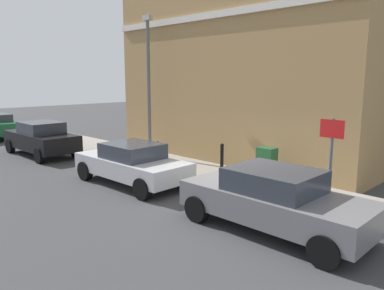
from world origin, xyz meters
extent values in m
plane|color=#38383A|center=(0.00, 0.00, 0.00)|extent=(80.00, 80.00, 0.00)
cube|color=gray|center=(1.97, 6.00, 0.07)|extent=(2.45, 30.00, 0.15)
cube|color=#9E7A4C|center=(6.91, 3.59, 4.76)|extent=(7.42, 11.18, 9.53)
cube|color=silver|center=(3.16, 3.59, 5.66)|extent=(0.12, 11.18, 0.24)
cube|color=slate|center=(-0.49, -1.63, 0.62)|extent=(1.76, 4.30, 0.61)
cube|color=#2D333D|center=(-0.49, -1.61, 1.17)|extent=(1.54, 1.91, 0.51)
cylinder|color=black|center=(-1.32, -0.04, 0.32)|extent=(0.22, 0.64, 0.64)
cylinder|color=black|center=(0.33, -0.03, 0.32)|extent=(0.22, 0.64, 0.64)
cylinder|color=black|center=(-1.31, -3.23, 0.32)|extent=(0.22, 0.64, 0.64)
cylinder|color=black|center=(0.34, -3.22, 0.32)|extent=(0.22, 0.64, 0.64)
cube|color=#B7B7BC|center=(-0.48, 3.73, 0.60)|extent=(1.79, 4.18, 0.56)
cube|color=#2D333D|center=(-0.48, 3.65, 1.10)|extent=(1.53, 1.78, 0.50)
cylinder|color=black|center=(-1.31, 5.23, 0.32)|extent=(0.24, 0.65, 0.64)
cylinder|color=black|center=(0.28, 5.27, 0.32)|extent=(0.24, 0.65, 0.64)
cylinder|color=black|center=(-1.24, 2.19, 0.32)|extent=(0.24, 0.65, 0.64)
cylinder|color=black|center=(0.35, 2.22, 0.32)|extent=(0.24, 0.65, 0.64)
cube|color=black|center=(-0.54, 10.37, 0.67)|extent=(1.72, 4.22, 0.69)
cube|color=#2D333D|center=(-0.54, 10.30, 1.25)|extent=(1.50, 1.83, 0.50)
cylinder|color=black|center=(-1.35, 11.92, 0.32)|extent=(0.23, 0.64, 0.64)
cylinder|color=black|center=(0.24, 11.94, 0.32)|extent=(0.23, 0.64, 0.64)
cylinder|color=black|center=(-1.33, 8.81, 0.32)|extent=(0.23, 0.64, 0.64)
cylinder|color=black|center=(0.26, 8.83, 0.32)|extent=(0.23, 0.64, 0.64)
cylinder|color=black|center=(0.37, 15.63, 0.32)|extent=(0.22, 0.64, 0.64)
cube|color=#1E4C28|center=(2.16, 0.35, 0.72)|extent=(0.40, 0.55, 1.15)
cube|color=#333333|center=(2.16, 0.35, 0.19)|extent=(0.46, 0.61, 0.08)
cylinder|color=black|center=(2.26, 2.24, 0.62)|extent=(0.12, 0.12, 0.95)
sphere|color=black|center=(2.26, 2.24, 1.12)|extent=(0.14, 0.14, 0.14)
cylinder|color=black|center=(1.00, 4.19, 0.62)|extent=(0.12, 0.12, 0.95)
sphere|color=black|center=(1.00, 4.19, 1.12)|extent=(0.14, 0.14, 0.14)
cylinder|color=#59595B|center=(1.22, -2.09, 1.30)|extent=(0.08, 0.08, 2.30)
cube|color=white|center=(1.20, -2.09, 2.20)|extent=(0.03, 0.56, 0.40)
cube|color=red|center=(1.18, -2.09, 2.20)|extent=(0.01, 0.60, 0.44)
cylinder|color=#59595B|center=(2.34, 6.30, 2.90)|extent=(0.14, 0.14, 5.50)
cube|color=#A5A599|center=(2.34, 6.30, 5.77)|extent=(0.20, 0.44, 0.20)
camera|label=1|loc=(-7.45, -5.98, 3.38)|focal=35.08mm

